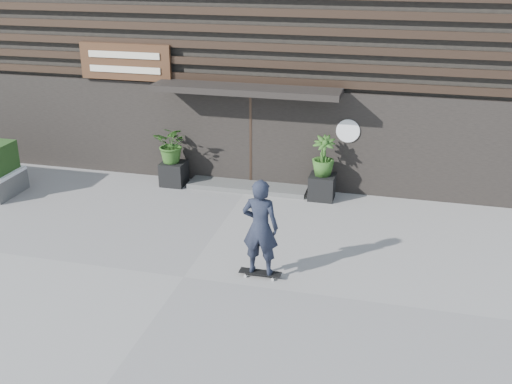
# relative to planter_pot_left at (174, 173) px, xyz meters

# --- Properties ---
(ground) EXTENTS (80.00, 80.00, 0.00)m
(ground) POSITION_rel_planter_pot_left_xyz_m (1.90, -4.40, -0.30)
(ground) COLOR gray
(ground) RESTS_ON ground
(entrance_step) EXTENTS (3.00, 0.80, 0.12)m
(entrance_step) POSITION_rel_planter_pot_left_xyz_m (1.90, 0.20, -0.24)
(entrance_step) COLOR #4E4E4B
(entrance_step) RESTS_ON ground
(planter_pot_left) EXTENTS (0.60, 0.60, 0.60)m
(planter_pot_left) POSITION_rel_planter_pot_left_xyz_m (0.00, 0.00, 0.00)
(planter_pot_left) COLOR black
(planter_pot_left) RESTS_ON ground
(bamboo_left) EXTENTS (0.86, 0.75, 0.96)m
(bamboo_left) POSITION_rel_planter_pot_left_xyz_m (0.00, 0.00, 0.78)
(bamboo_left) COLOR #2D591E
(bamboo_left) RESTS_ON planter_pot_left
(planter_pot_right) EXTENTS (0.60, 0.60, 0.60)m
(planter_pot_right) POSITION_rel_planter_pot_left_xyz_m (3.80, 0.00, 0.00)
(planter_pot_right) COLOR black
(planter_pot_right) RESTS_ON ground
(bamboo_right) EXTENTS (0.54, 0.54, 0.96)m
(bamboo_right) POSITION_rel_planter_pot_left_xyz_m (3.80, 0.00, 0.78)
(bamboo_right) COLOR #2D591E
(bamboo_right) RESTS_ON planter_pot_right
(building) EXTENTS (18.00, 11.00, 8.00)m
(building) POSITION_rel_planter_pot_left_xyz_m (1.90, 5.56, 3.69)
(building) COLOR black
(building) RESTS_ON ground
(skateboarder) EXTENTS (0.78, 0.45, 1.92)m
(skateboarder) POSITION_rel_planter_pot_left_xyz_m (3.26, -4.03, 0.70)
(skateboarder) COLOR black
(skateboarder) RESTS_ON ground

